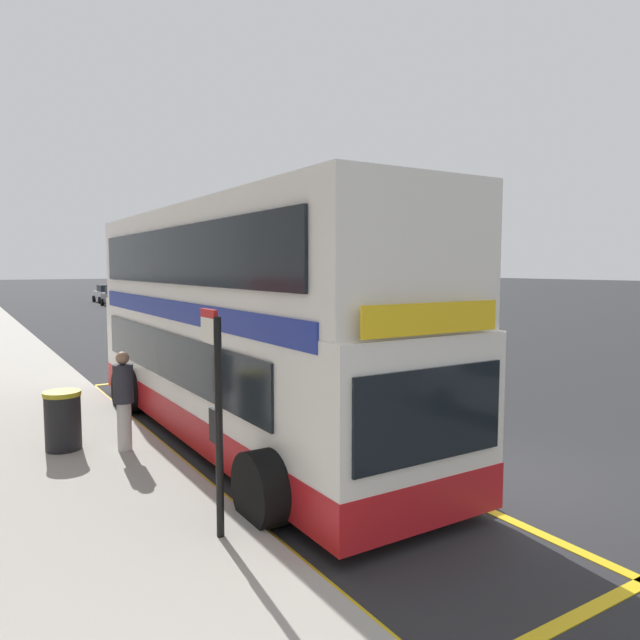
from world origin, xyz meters
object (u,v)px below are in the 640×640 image
Objects in this scene: bus_stop_sign at (216,404)px; pedestrian_waiting_near_sign at (124,397)px; parked_car_grey_far at (117,297)px; parked_car_white_ahead at (107,294)px; parked_car_grey_kerbside at (146,308)px; double_decker_bus at (237,331)px; litter_bin at (63,420)px.

bus_stop_sign is 1.55× the size of pedestrian_waiting_near_sign.
parked_car_white_ahead is at bearing 86.79° from parked_car_grey_far.
pedestrian_waiting_near_sign reaches higher than parked_car_white_ahead.
bus_stop_sign reaches higher than pedestrian_waiting_near_sign.
double_decker_bus is at bearing -100.27° from parked_car_grey_kerbside.
pedestrian_waiting_near_sign reaches higher than parked_car_grey_kerbside.
double_decker_bus is 4.09× the size of bus_stop_sign.
double_decker_bus is 4.56m from bus_stop_sign.
parked_car_grey_far is at bearing 78.44° from bus_stop_sign.
parked_car_white_ahead is 4.10× the size of litter_bin.
parked_car_grey_kerbside is at bearing 71.33° from litter_bin.
parked_car_white_ahead is (7.46, 46.05, -1.27)m from double_decker_bus.
litter_bin is at bearing 103.08° from bus_stop_sign.
litter_bin is (-8.29, -24.52, -0.14)m from parked_car_grey_kerbside.
pedestrian_waiting_near_sign is (-0.15, 3.84, -0.63)m from bus_stop_sign.
double_decker_bus is at bearing -7.59° from litter_bin.
litter_bin is (-3.11, 0.41, -1.41)m from double_decker_bus.
parked_car_grey_far is (6.99, 40.23, -1.27)m from double_decker_bus.
bus_stop_sign is at bearing -76.92° from litter_bin.
double_decker_bus is at bearing -98.85° from parked_car_white_ahead.
double_decker_bus reaches higher than parked_car_white_ahead.
parked_car_white_ahead is 46.84m from litter_bin.
pedestrian_waiting_near_sign is at bearing 92.17° from bus_stop_sign.
double_decker_bus reaches higher than parked_car_grey_far.
parked_car_grey_kerbside is 21.24m from parked_car_white_ahead.
double_decker_bus is 46.67m from parked_car_white_ahead.
litter_bin is at bearing 172.41° from double_decker_bus.
litter_bin is at bearing -102.82° from parked_car_grey_far.
bus_stop_sign is 2.61× the size of litter_bin.
parked_car_grey_kerbside is (-1.81, -15.30, 0.00)m from parked_car_grey_far.
parked_car_grey_kerbside is 1.00× the size of parked_car_white_ahead.
parked_car_grey_far is 4.10× the size of litter_bin.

